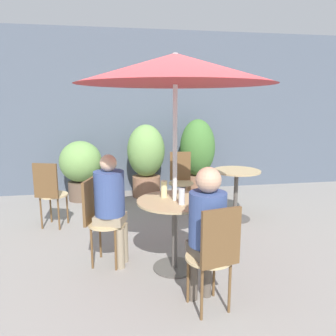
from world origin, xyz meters
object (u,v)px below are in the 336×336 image
object	(u,v)px
cafe_table_near	(175,218)
beer_glass_1	(164,189)
potted_plant_1	(146,157)
bistro_chair_1	(215,251)
potted_plant_0	(81,166)
cafe_table_far	(236,185)
seated_person_1	(207,224)
beer_glass_0	(182,197)
seated_person_0	(111,200)
bistro_chair_3	(49,190)
bistro_chair_2	(181,176)
bistro_chair_0	(98,214)
potted_plant_2	(197,153)
umbrella	(175,69)

from	to	relation	value
cafe_table_near	beer_glass_1	bearing A→B (deg)	126.58
cafe_table_near	potted_plant_1	bearing A→B (deg)	90.05
cafe_table_near	bistro_chair_1	distance (m)	0.81
cafe_table_near	potted_plant_0	bearing A→B (deg)	113.15
cafe_table_near	cafe_table_far	distance (m)	1.74
seated_person_1	beer_glass_0	xyz separation A→B (m)	(-0.10, 0.50, 0.09)
seated_person_0	seated_person_1	size ratio (longest dim) A/B	0.99
bistro_chair_3	seated_person_1	world-z (taller)	seated_person_1
seated_person_1	potted_plant_0	distance (m)	3.59
bistro_chair_2	bistro_chair_3	bearing A→B (deg)	-157.58
cafe_table_far	bistro_chair_3	world-z (taller)	bistro_chair_3
potted_plant_0	potted_plant_1	distance (m)	1.16
beer_glass_1	seated_person_1	bearing A→B (deg)	-73.34
bistro_chair_0	potted_plant_0	size ratio (longest dim) A/B	0.88
bistro_chair_2	potted_plant_1	distance (m)	0.98
seated_person_1	beer_glass_0	distance (m)	0.52
bistro_chair_1	potted_plant_2	distance (m)	3.60
cafe_table_far	bistro_chair_2	world-z (taller)	bistro_chair_2
seated_person_0	umbrella	world-z (taller)	umbrella
beer_glass_0	seated_person_0	bearing A→B (deg)	152.61
potted_plant_1	beer_glass_1	bearing A→B (deg)	-91.91
bistro_chair_3	seated_person_0	xyz separation A→B (m)	(0.82, -1.15, 0.16)
potted_plant_2	umbrella	bearing A→B (deg)	-109.24
cafe_table_near	potted_plant_2	distance (m)	2.88
beer_glass_0	umbrella	distance (m)	1.19
cafe_table_near	umbrella	distance (m)	1.45
beer_glass_0	potted_plant_0	size ratio (longest dim) A/B	0.15
seated_person_0	potted_plant_1	size ratio (longest dim) A/B	0.90
umbrella	bistro_chair_3	bearing A→B (deg)	136.89
bistro_chair_2	beer_glass_0	world-z (taller)	bistro_chair_2
bistro_chair_0	beer_glass_1	bearing A→B (deg)	-82.73
bistro_chair_2	beer_glass_0	bearing A→B (deg)	-94.75
beer_glass_0	umbrella	bearing A→B (deg)	105.29
seated_person_1	potted_plant_2	world-z (taller)	potted_plant_2
seated_person_0	beer_glass_0	xyz separation A→B (m)	(0.67, -0.35, 0.10)
umbrella	potted_plant_1	bearing A→B (deg)	90.05
bistro_chair_0	bistro_chair_1	distance (m)	1.40
bistro_chair_3	potted_plant_1	xyz separation A→B (m)	(1.45, 1.38, 0.17)
bistro_chair_3	umbrella	world-z (taller)	umbrella
potted_plant_1	bistro_chair_0	bearing A→B (deg)	-107.15
seated_person_0	potted_plant_1	bearing A→B (deg)	3.86
beer_glass_0	umbrella	world-z (taller)	umbrella
seated_person_0	potted_plant_0	distance (m)	2.55
bistro_chair_2	potted_plant_0	xyz separation A→B (m)	(-1.61, 0.81, 0.05)
cafe_table_far	seated_person_1	size ratio (longest dim) A/B	0.61
seated_person_0	beer_glass_1	distance (m)	0.56
cafe_table_near	umbrella	size ratio (longest dim) A/B	0.36
bistro_chair_1	beer_glass_0	xyz separation A→B (m)	(-0.13, 0.65, 0.26)
bistro_chair_0	bistro_chair_3	distance (m)	1.30
bistro_chair_0	beer_glass_0	xyz separation A→B (m)	(0.81, -0.39, 0.26)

